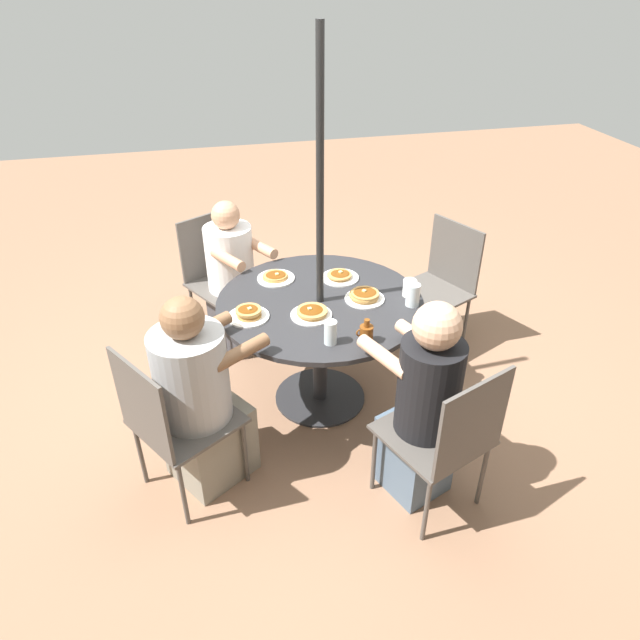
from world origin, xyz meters
name	(u,v)px	position (x,y,z in m)	size (l,w,h in m)	color
ground_plane	(320,397)	(0.00, 0.00, 0.00)	(12.00, 12.00, 0.00)	#8C664C
patio_table	(320,318)	(0.00, 0.00, 0.61)	(1.21, 1.21, 0.74)	#28282B
umbrella_pole	(320,244)	(0.00, 0.00, 1.10)	(0.04, 0.04, 2.20)	black
patio_chair_north	(169,419)	(0.90, 0.58, 0.52)	(0.64, 0.64, 0.91)	#514C47
diner_north	(200,402)	(0.74, 0.48, 0.51)	(0.62, 0.57, 1.14)	gray
patio_chair_east	(448,434)	(-0.39, 0.99, 0.52)	(0.60, 0.60, 0.91)	#514C47
diner_east	(422,409)	(-0.32, 0.83, 0.55)	(0.46, 0.56, 1.16)	slate
patio_chair_south	(440,280)	(-0.97, -0.44, 0.52)	(0.61, 0.61, 0.91)	#514C47
patio_chair_west	(219,272)	(0.53, -0.93, 0.52)	(0.63, 0.63, 0.91)	#514C47
diner_west	(234,283)	(0.44, -0.77, 0.50)	(0.50, 0.55, 1.09)	#3D3D42
pancake_plate_a	(249,314)	(0.43, 0.09, 0.76)	(0.23, 0.23, 0.06)	white
pancake_plate_b	(340,276)	(-0.18, -0.24, 0.75)	(0.23, 0.23, 0.05)	white
pancake_plate_c	(365,296)	(-0.26, 0.05, 0.76)	(0.23, 0.23, 0.06)	white
pancake_plate_d	(276,277)	(0.21, -0.32, 0.75)	(0.23, 0.23, 0.04)	white
pancake_plate_e	(312,313)	(0.08, 0.15, 0.75)	(0.23, 0.23, 0.05)	white
syrup_bottle	(366,333)	(-0.13, 0.47, 0.79)	(0.09, 0.07, 0.14)	brown
coffee_cup	(409,288)	(-0.53, 0.06, 0.79)	(0.08, 0.08, 0.10)	white
drinking_glass_a	(330,332)	(0.05, 0.43, 0.80)	(0.07, 0.07, 0.13)	silver
drinking_glass_b	(413,295)	(-0.50, 0.17, 0.80)	(0.08, 0.08, 0.13)	silver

